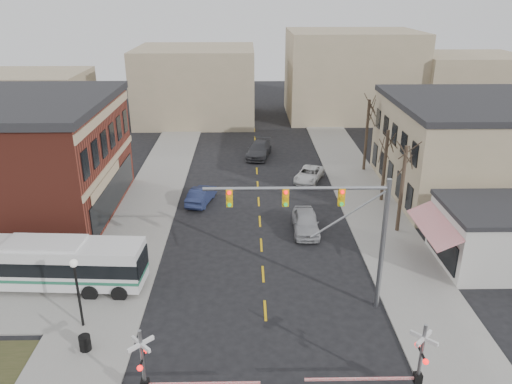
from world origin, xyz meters
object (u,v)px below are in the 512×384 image
traffic_signal_mast (335,218)px  car_c (309,175)px  rr_crossing_east (411,363)px  trash_bin (85,343)px  car_a (306,222)px  pedestrian_near (128,272)px  pedestrian_far (94,248)px  transit_bus (47,263)px  car_b (201,195)px  rr_crossing_west (153,369)px  car_d (259,150)px  street_lamp (76,279)px

traffic_signal_mast → car_c: traffic_signal_mast is taller
traffic_signal_mast → rr_crossing_east: 8.38m
trash_bin → car_a: size_ratio=0.17×
pedestrian_near → pedestrian_far: size_ratio=1.04×
transit_bus → car_b: (8.29, 13.15, -1.00)m
transit_bus → trash_bin: bearing=-56.9°
transit_bus → rr_crossing_west: (8.15, -9.62, 0.24)m
rr_crossing_west → car_b: rr_crossing_west is taller
car_c → rr_crossing_east: bearing=-66.1°
pedestrian_far → car_c: bearing=0.7°
trash_bin → car_b: size_ratio=0.19×
rr_crossing_west → car_c: rr_crossing_west is taller
rr_crossing_east → car_b: bearing=116.3°
car_a → pedestrian_near: size_ratio=2.76×
transit_bus → car_a: transit_bus is taller
pedestrian_near → car_c: bearing=-38.5°
rr_crossing_east → car_d: 36.01m
trash_bin → car_c: 28.31m
car_a → rr_crossing_west: bearing=-115.5°
transit_bus → street_lamp: street_lamp is taller
rr_crossing_east → car_a: 17.13m
transit_bus → car_c: transit_bus is taller
pedestrian_far → transit_bus: bearing=-159.6°
traffic_signal_mast → pedestrian_far: size_ratio=6.03×
trash_bin → rr_crossing_east: bearing=-12.4°
street_lamp → car_a: (13.55, 11.45, -2.27)m
traffic_signal_mast → pedestrian_near: traffic_signal_mast is taller
rr_crossing_east → car_d: rr_crossing_east is taller
trash_bin → pedestrian_near: pedestrian_near is taller
car_c → rr_crossing_west: bearing=-88.5°
car_d → trash_bin: bearing=-95.7°
rr_crossing_west → pedestrian_near: 10.35m
traffic_signal_mast → car_b: (-8.79, 15.53, -5.01)m
street_lamp → trash_bin: street_lamp is taller
rr_crossing_west → street_lamp: (-4.95, 5.59, 1.12)m
rr_crossing_west → rr_crossing_east: 11.34m
transit_bus → car_c: size_ratio=2.59×
rr_crossing_east → car_c: size_ratio=1.21×
rr_crossing_west → car_d: (5.48, 35.67, -1.16)m
pedestrian_near → street_lamp: bearing=156.6°
rr_crossing_east → pedestrian_near: size_ratio=3.23×
traffic_signal_mast → trash_bin: traffic_signal_mast is taller
car_c → car_d: bearing=142.7°
traffic_signal_mast → car_d: (-3.46, 28.43, -4.94)m
street_lamp → car_c: street_lamp is taller
transit_bus → pedestrian_far: size_ratio=7.19×
car_a → car_d: 18.90m
car_d → pedestrian_near: bearing=-97.7°
rr_crossing_west → pedestrian_far: bearing=116.1°
transit_bus → street_lamp: (3.20, -4.03, 1.36)m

